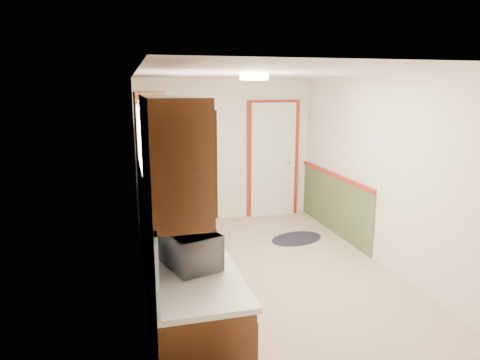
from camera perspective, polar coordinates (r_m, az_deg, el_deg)
room_shell at (r=4.95m, az=4.49°, el=-0.07°), size 3.20×5.20×2.52m
kitchen_run at (r=4.52m, az=-9.38°, el=-6.53°), size 0.63×4.00×2.20m
back_wall_trim at (r=7.38m, az=6.08°, el=1.53°), size 1.12×2.30×2.08m
ceiling_fixture at (r=4.56m, az=1.92°, el=13.58°), size 0.30×0.30×0.06m
microwave at (r=3.25m, az=-6.73°, el=-8.46°), size 0.42×0.56×0.34m
refrigerator at (r=6.79m, az=-8.36°, el=0.58°), size 0.81×0.78×1.79m
rug at (r=6.61m, az=7.57°, el=-7.74°), size 0.99×0.79×0.01m
cooktop at (r=5.57m, az=-10.11°, el=-1.47°), size 0.52×0.62×0.02m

